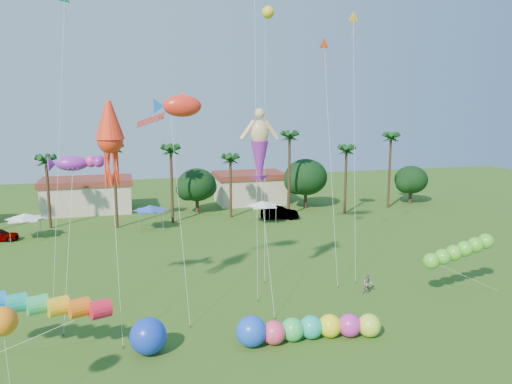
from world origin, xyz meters
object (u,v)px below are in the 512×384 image
object	(u,v)px
caterpillar_inflatable	(304,329)
blue_ball	(148,336)
spectator_b	(368,284)
car_b	(279,213)

from	to	relation	value
caterpillar_inflatable	blue_ball	bearing A→B (deg)	179.37
blue_ball	caterpillar_inflatable	bearing A→B (deg)	-5.45
spectator_b	caterpillar_inflatable	distance (m)	10.13
spectator_b	blue_ball	bearing A→B (deg)	-144.43
car_b	caterpillar_inflatable	bearing A→B (deg)	178.87
car_b	caterpillar_inflatable	xyz separation A→B (m)	(-9.36, -33.76, -0.01)
caterpillar_inflatable	car_b	bearing A→B (deg)	79.32
spectator_b	blue_ball	size ratio (longest dim) A/B	0.72
caterpillar_inflatable	spectator_b	bearing A→B (deg)	43.23
car_b	caterpillar_inflatable	size ratio (longest dim) A/B	0.52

